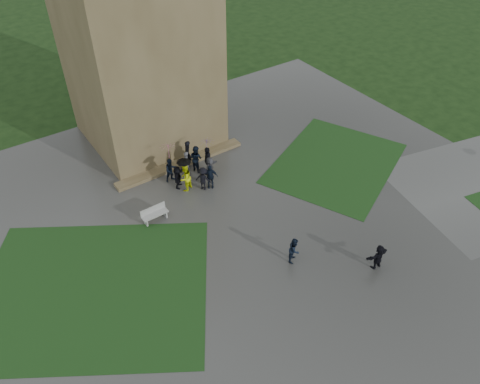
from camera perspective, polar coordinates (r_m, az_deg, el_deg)
ground at (r=24.37m, az=5.01°, el=-9.02°), size 120.00×120.00×0.00m
plaza at (r=25.40m, az=2.21°, el=-6.23°), size 34.00×34.00×0.02m
lawn_inset_left at (r=24.37m, az=-17.46°, el=-11.27°), size 14.10×13.46×0.01m
lawn_inset_right at (r=31.51m, az=11.54°, el=3.48°), size 11.12×10.15×0.01m
tower at (r=30.50m, az=-12.95°, el=21.17°), size 8.00×8.00×18.00m
tower_plinth at (r=30.91m, az=-7.24°, el=3.48°), size 9.00×0.80×0.22m
bench at (r=26.80m, az=-10.38°, el=-2.63°), size 1.54×0.52×0.89m
visitor_cluster at (r=28.96m, az=-5.69°, el=3.36°), size 3.49×3.51×2.68m
pedestrian_mid at (r=24.17m, az=6.65°, el=-6.98°), size 0.83×0.75×1.49m
pedestrian_near at (r=24.70m, az=16.50°, el=-7.57°), size 1.39×0.57×1.46m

